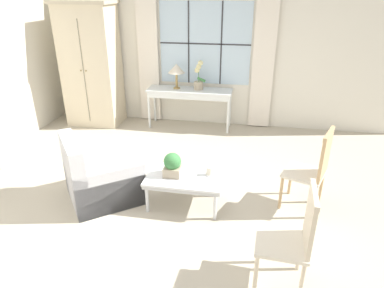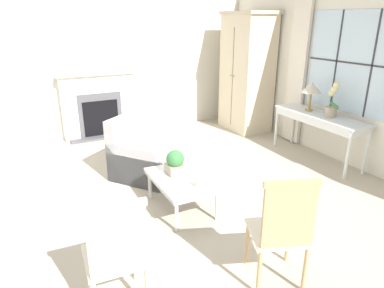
{
  "view_description": "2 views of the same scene",
  "coord_description": "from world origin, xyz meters",
  "px_view_note": "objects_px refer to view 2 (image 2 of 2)",
  "views": [
    {
      "loc": [
        0.93,
        -3.34,
        2.45
      ],
      "look_at": [
        0.26,
        0.3,
        0.75
      ],
      "focal_mm": 32.0,
      "sensor_mm": 36.0,
      "label": 1
    },
    {
      "loc": [
        3.43,
        -1.34,
        2.12
      ],
      "look_at": [
        0.18,
        0.29,
        0.78
      ],
      "focal_mm": 32.0,
      "sensor_mm": 36.0,
      "label": 2
    }
  ],
  "objects_px": {
    "fireplace": "(98,99)",
    "table_lamp": "(311,88)",
    "pillar_candle": "(198,183)",
    "armchair_upholstered": "(146,157)",
    "potted_plant_small": "(175,162)",
    "accent_chair_wooden": "(116,251)",
    "coffee_table": "(181,181)",
    "potted_orchid": "(332,103)",
    "side_chair_wooden": "(282,227)",
    "console_table": "(319,120)",
    "armoire": "(247,73)"
  },
  "relations": [
    {
      "from": "fireplace",
      "to": "table_lamp",
      "type": "height_order",
      "value": "fireplace"
    },
    {
      "from": "pillar_candle",
      "to": "armchair_upholstered",
      "type": "bearing_deg",
      "value": -174.7
    },
    {
      "from": "armchair_upholstered",
      "to": "potted_plant_small",
      "type": "xyz_separation_m",
      "value": [
        0.91,
        0.05,
        0.26
      ]
    },
    {
      "from": "accent_chair_wooden",
      "to": "coffee_table",
      "type": "bearing_deg",
      "value": 137.92
    },
    {
      "from": "potted_orchid",
      "to": "armchair_upholstered",
      "type": "distance_m",
      "value": 2.85
    },
    {
      "from": "side_chair_wooden",
      "to": "table_lamp",
      "type": "bearing_deg",
      "value": 132.25
    },
    {
      "from": "table_lamp",
      "to": "potted_plant_small",
      "type": "distance_m",
      "value": 2.69
    },
    {
      "from": "accent_chair_wooden",
      "to": "pillar_candle",
      "type": "bearing_deg",
      "value": 128.01
    },
    {
      "from": "console_table",
      "to": "coffee_table",
      "type": "bearing_deg",
      "value": -80.56
    },
    {
      "from": "armoire",
      "to": "console_table",
      "type": "xyz_separation_m",
      "value": [
        1.86,
        0.08,
        -0.48
      ]
    },
    {
      "from": "accent_chair_wooden",
      "to": "potted_plant_small",
      "type": "bearing_deg",
      "value": 141.41
    },
    {
      "from": "fireplace",
      "to": "side_chair_wooden",
      "type": "xyz_separation_m",
      "value": [
        4.6,
        0.43,
        -0.15
      ]
    },
    {
      "from": "potted_orchid",
      "to": "accent_chair_wooden",
      "type": "relative_size",
      "value": 0.54
    },
    {
      "from": "potted_orchid",
      "to": "armchair_upholstered",
      "type": "bearing_deg",
      "value": -106.58
    },
    {
      "from": "armoire",
      "to": "accent_chair_wooden",
      "type": "xyz_separation_m",
      "value": [
        3.45,
        -3.54,
        -0.58
      ]
    },
    {
      "from": "potted_orchid",
      "to": "pillar_candle",
      "type": "xyz_separation_m",
      "value": [
        0.56,
        -2.53,
        -0.49
      ]
    },
    {
      "from": "console_table",
      "to": "potted_orchid",
      "type": "distance_m",
      "value": 0.33
    },
    {
      "from": "armoire",
      "to": "side_chair_wooden",
      "type": "distance_m",
      "value": 4.45
    },
    {
      "from": "potted_orchid",
      "to": "coffee_table",
      "type": "xyz_separation_m",
      "value": [
        0.27,
        -2.6,
        -0.58
      ]
    },
    {
      "from": "console_table",
      "to": "accent_chair_wooden",
      "type": "bearing_deg",
      "value": -66.17
    },
    {
      "from": "potted_orchid",
      "to": "pillar_candle",
      "type": "height_order",
      "value": "potted_orchid"
    },
    {
      "from": "table_lamp",
      "to": "armoire",
      "type": "bearing_deg",
      "value": -176.72
    },
    {
      "from": "fireplace",
      "to": "pillar_candle",
      "type": "distance_m",
      "value": 3.42
    },
    {
      "from": "fireplace",
      "to": "pillar_candle",
      "type": "bearing_deg",
      "value": 5.18
    },
    {
      "from": "side_chair_wooden",
      "to": "pillar_candle",
      "type": "height_order",
      "value": "side_chair_wooden"
    },
    {
      "from": "accent_chair_wooden",
      "to": "potted_plant_small",
      "type": "xyz_separation_m",
      "value": [
        -1.32,
        1.05,
        -0.01
      ]
    },
    {
      "from": "accent_chair_wooden",
      "to": "potted_orchid",
      "type": "bearing_deg",
      "value": 111.46
    },
    {
      "from": "table_lamp",
      "to": "accent_chair_wooden",
      "type": "height_order",
      "value": "table_lamp"
    },
    {
      "from": "fireplace",
      "to": "armoire",
      "type": "bearing_deg",
      "value": 73.1
    },
    {
      "from": "armchair_upholstered",
      "to": "potted_plant_small",
      "type": "distance_m",
      "value": 0.95
    },
    {
      "from": "accent_chair_wooden",
      "to": "potted_plant_small",
      "type": "distance_m",
      "value": 1.69
    },
    {
      "from": "armoire",
      "to": "table_lamp",
      "type": "xyz_separation_m",
      "value": [
        1.61,
        0.09,
        -0.03
      ]
    },
    {
      "from": "coffee_table",
      "to": "pillar_candle",
      "type": "height_order",
      "value": "pillar_candle"
    },
    {
      "from": "console_table",
      "to": "potted_orchid",
      "type": "relative_size",
      "value": 2.96
    },
    {
      "from": "table_lamp",
      "to": "pillar_candle",
      "type": "relative_size",
      "value": 3.84
    },
    {
      "from": "coffee_table",
      "to": "pillar_candle",
      "type": "relative_size",
      "value": 7.59
    },
    {
      "from": "potted_orchid",
      "to": "coffee_table",
      "type": "bearing_deg",
      "value": -84.16
    },
    {
      "from": "potted_orchid",
      "to": "armchair_upholstered",
      "type": "height_order",
      "value": "potted_orchid"
    },
    {
      "from": "armchair_upholstered",
      "to": "fireplace",
      "type": "bearing_deg",
      "value": -174.89
    },
    {
      "from": "coffee_table",
      "to": "accent_chair_wooden",
      "type": "bearing_deg",
      "value": -42.08
    },
    {
      "from": "table_lamp",
      "to": "armchair_upholstered",
      "type": "distance_m",
      "value": 2.78
    },
    {
      "from": "table_lamp",
      "to": "coffee_table",
      "type": "relative_size",
      "value": 0.51
    },
    {
      "from": "potted_orchid",
      "to": "console_table",
      "type": "bearing_deg",
      "value": -165.54
    },
    {
      "from": "fireplace",
      "to": "console_table",
      "type": "relative_size",
      "value": 1.37
    },
    {
      "from": "console_table",
      "to": "potted_plant_small",
      "type": "bearing_deg",
      "value": -83.74
    },
    {
      "from": "fireplace",
      "to": "coffee_table",
      "type": "bearing_deg",
      "value": 4.38
    },
    {
      "from": "side_chair_wooden",
      "to": "fireplace",
      "type": "bearing_deg",
      "value": -174.7
    },
    {
      "from": "fireplace",
      "to": "accent_chair_wooden",
      "type": "height_order",
      "value": "fireplace"
    },
    {
      "from": "armoire",
      "to": "potted_plant_small",
      "type": "height_order",
      "value": "armoire"
    },
    {
      "from": "console_table",
      "to": "armoire",
      "type": "bearing_deg",
      "value": -177.51
    }
  ]
}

